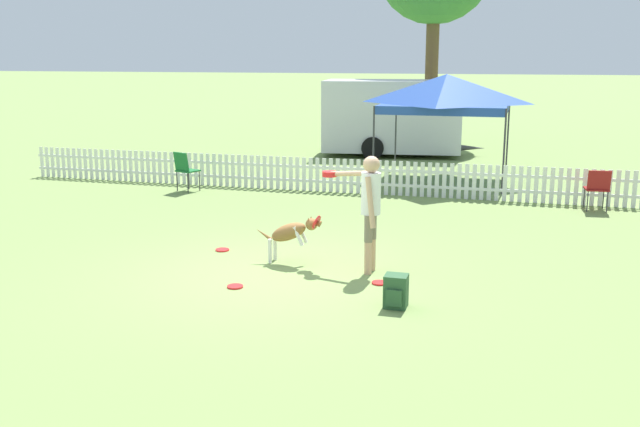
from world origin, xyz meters
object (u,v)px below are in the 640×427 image
(handler_person, at_px, (368,200))
(frisbee_midfield, at_px, (222,250))
(frisbee_near_handler, at_px, (235,286))
(canopy_tent_main, at_px, (446,93))
(equipment_trailer, at_px, (393,116))
(frisbee_near_dog, at_px, (380,283))
(leaping_dog, at_px, (291,232))
(folding_chair_center, at_px, (185,168))
(backpack_on_grass, at_px, (396,291))
(folding_chair_blue_left, at_px, (598,186))

(handler_person, relative_size, frisbee_midfield, 7.73)
(frisbee_near_handler, bearing_deg, canopy_tent_main, 79.43)
(handler_person, height_order, equipment_trailer, equipment_trailer)
(handler_person, height_order, frisbee_near_dog, handler_person)
(leaping_dog, height_order, folding_chair_center, folding_chair_center)
(frisbee_near_dog, xyz_separation_m, folding_chair_center, (-5.68, 5.51, 0.55))
(frisbee_near_dog, bearing_deg, backpack_on_grass, -66.75)
(handler_person, bearing_deg, folding_chair_blue_left, -28.99)
(leaping_dog, distance_m, equipment_trailer, 12.59)
(frisbee_near_handler, height_order, folding_chair_blue_left, folding_chair_blue_left)
(frisbee_near_dog, relative_size, folding_chair_center, 0.24)
(backpack_on_grass, xyz_separation_m, canopy_tent_main, (-0.48, 9.56, 1.98))
(leaping_dog, bearing_deg, equipment_trailer, -171.85)
(canopy_tent_main, bearing_deg, folding_chair_blue_left, -39.76)
(equipment_trailer, bearing_deg, backpack_on_grass, -87.00)
(frisbee_midfield, bearing_deg, equipment_trailer, 87.41)
(handler_person, xyz_separation_m, canopy_tent_main, (0.18, 8.18, 1.12))
(folding_chair_center, bearing_deg, backpack_on_grass, 154.49)
(backpack_on_grass, relative_size, folding_chair_center, 0.45)
(frisbee_near_dog, distance_m, equipment_trailer, 13.38)
(frisbee_near_handler, bearing_deg, folding_chair_center, 121.61)
(frisbee_near_handler, xyz_separation_m, folding_chair_center, (-3.82, 6.21, 0.55))
(equipment_trailer, bearing_deg, folding_chair_blue_left, -60.36)
(frisbee_midfield, distance_m, canopy_tent_main, 8.43)
(frisbee_near_dog, relative_size, frisbee_midfield, 1.00)
(frisbee_near_dog, distance_m, folding_chair_blue_left, 6.74)
(backpack_on_grass, height_order, folding_chair_blue_left, folding_chair_blue_left)
(frisbee_near_handler, distance_m, equipment_trailer, 13.89)
(folding_chair_blue_left, bearing_deg, backpack_on_grass, 60.83)
(leaping_dog, xyz_separation_m, backpack_on_grass, (1.85, -1.47, -0.29))
(frisbee_near_handler, bearing_deg, leaping_dog, 73.50)
(frisbee_near_handler, distance_m, backpack_on_grass, 2.25)
(handler_person, height_order, frisbee_midfield, handler_person)
(leaping_dog, bearing_deg, folding_chair_center, -134.77)
(equipment_trailer, bearing_deg, frisbee_midfield, -100.13)
(frisbee_near_dog, bearing_deg, folding_chair_center, 135.85)
(folding_chair_blue_left, bearing_deg, handler_person, 50.51)
(frisbee_midfield, relative_size, folding_chair_center, 0.24)
(handler_person, bearing_deg, canopy_tent_main, 3.44)
(equipment_trailer, bearing_deg, frisbee_near_dog, -87.89)
(leaping_dog, height_order, frisbee_near_dog, leaping_dog)
(frisbee_midfield, xyz_separation_m, folding_chair_blue_left, (6.07, 4.88, 0.50))
(folding_chair_center, relative_size, equipment_trailer, 0.18)
(leaping_dog, height_order, frisbee_midfield, leaping_dog)
(frisbee_midfield, height_order, equipment_trailer, equipment_trailer)
(frisbee_midfield, bearing_deg, folding_chair_center, 122.63)
(frisbee_near_dog, bearing_deg, equipment_trailer, 99.65)
(handler_person, height_order, folding_chair_blue_left, handler_person)
(frisbee_near_dog, xyz_separation_m, canopy_tent_main, (-0.11, 8.68, 2.17))
(folding_chair_blue_left, height_order, equipment_trailer, equipment_trailer)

